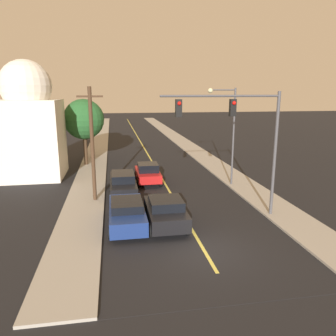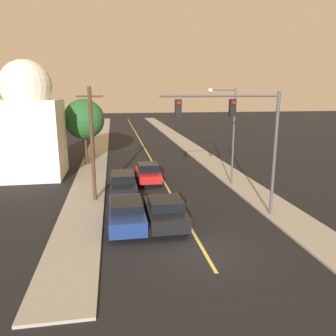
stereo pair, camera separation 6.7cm
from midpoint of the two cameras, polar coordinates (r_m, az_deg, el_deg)
The scene contains 14 objects.
ground_plane at distance 15.47m, azimuth 6.29°, elevation -14.06°, with size 200.00×200.00×0.00m, color black.
road_surface at distance 49.86m, azimuth -4.94°, elevation 4.98°, with size 9.22×80.00×0.01m.
sidewalk_left at distance 49.75m, azimuth -11.70°, elevation 4.80°, with size 2.50×80.00×0.12m.
sidewalk_right at distance 50.65m, azimuth 1.71°, elevation 5.21°, with size 2.50×80.00×0.12m.
car_near_lane_front at distance 17.53m, azimuth -0.39°, elevation -7.60°, with size 2.05×4.07×1.60m.
car_near_lane_second at distance 25.82m, azimuth -3.45°, elevation -0.85°, with size 1.89×3.85×1.59m.
car_outer_lane_front at distance 17.75m, azimuth -7.13°, elevation -7.69°, with size 1.96×4.68×1.48m.
car_outer_lane_second at distance 23.34m, azimuth -7.77°, elevation -2.52°, with size 1.89×5.09×1.54m.
traffic_signal_mast at distance 18.18m, azimuth 12.71°, elevation 6.85°, with size 6.58×0.42×6.97m.
streetlamp_right at distance 24.67m, azimuth 10.40°, elevation 7.62°, with size 2.13×0.36×7.21m.
utility_pole_left at distance 21.33m, azimuth -13.00°, elevation 4.32°, with size 1.60×0.24×7.25m.
tree_left_near at distance 36.50m, azimuth -13.18°, elevation 8.76°, with size 2.64×2.64×5.75m.
tree_left_far at distance 32.42m, azimuth -14.35°, elevation 8.20°, with size 3.81×3.81×6.28m.
domed_building_left at distance 29.41m, azimuth -22.92°, elevation 7.07°, with size 5.06×5.06×9.57m.
Camera 2 is at (-3.84, -13.22, 7.05)m, focal length 35.00 mm.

